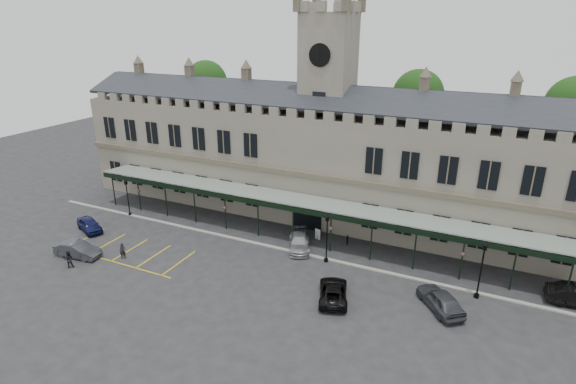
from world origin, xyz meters
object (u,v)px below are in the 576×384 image
at_px(station_building, 325,160).
at_px(clock_tower, 327,101).
at_px(sign_board, 318,234).
at_px(car_right_a, 440,300).
at_px(car_left_b, 78,250).
at_px(car_van, 333,291).
at_px(lamp_post_mid, 327,233).
at_px(car_taxi, 299,242).
at_px(lamp_post_right, 482,265).
at_px(traffic_cone, 441,308).
at_px(lamp_post_left, 127,194).
at_px(person_b, 69,259).
at_px(car_left_a, 89,225).
at_px(person_a, 123,251).

xyz_separation_m(station_building, clock_tower, (0.00, 0.09, 6.64)).
distance_m(sign_board, car_right_a, 14.91).
height_order(sign_board, car_left_b, car_left_b).
bearing_deg(clock_tower, car_van, -66.73).
xyz_separation_m(lamp_post_mid, car_taxi, (-3.36, 1.36, -2.23)).
relative_size(station_building, lamp_post_mid, 12.11).
xyz_separation_m(car_left_b, car_taxi, (18.50, 10.56, -0.04)).
distance_m(lamp_post_right, traffic_cone, 4.94).
bearing_deg(car_taxi, lamp_post_right, -29.84).
bearing_deg(lamp_post_left, sign_board, 9.38).
distance_m(traffic_cone, sign_board, 15.26).
bearing_deg(car_van, person_b, -5.97).
height_order(traffic_cone, car_left_a, car_left_a).
xyz_separation_m(station_building, lamp_post_left, (-20.06, -10.44, -3.78)).
bearing_deg(lamp_post_right, traffic_cone, -125.46).
relative_size(lamp_post_right, person_b, 3.12).
bearing_deg(car_right_a, car_left_a, -36.53).
bearing_deg(lamp_post_left, car_left_b, -74.98).
distance_m(lamp_post_right, car_van, 12.00).
relative_size(lamp_post_right, traffic_cone, 6.80).
distance_m(car_van, car_right_a, 8.35).
relative_size(car_van, person_a, 3.04).
relative_size(car_van, car_right_a, 1.01).
bearing_deg(car_taxi, station_building, 71.82).
distance_m(lamp_post_left, car_left_a, 5.40).
bearing_deg(car_right_a, clock_tower, -81.80).
bearing_deg(person_a, traffic_cone, -25.78).
xyz_separation_m(person_a, person_b, (-3.26, -3.32, 0.04)).
relative_size(sign_board, car_left_a, 0.28).
bearing_deg(traffic_cone, lamp_post_mid, 161.37).
bearing_deg(person_b, car_left_b, -103.60).
distance_m(traffic_cone, person_b, 32.56).
height_order(lamp_post_left, person_a, lamp_post_left).
bearing_deg(car_left_b, car_left_a, 30.50).
height_order(lamp_post_left, car_right_a, lamp_post_left).
relative_size(lamp_post_left, lamp_post_right, 0.88).
relative_size(lamp_post_mid, car_left_b, 1.09).
relative_size(clock_tower, car_van, 5.14).
height_order(lamp_post_left, sign_board, lamp_post_left).
relative_size(clock_tower, lamp_post_right, 4.79).
xyz_separation_m(car_taxi, person_a, (-14.30, -9.02, 0.09)).
bearing_deg(car_van, station_building, -85.89).
height_order(clock_tower, sign_board, clock_tower).
distance_m(car_taxi, person_b, 21.46).
bearing_deg(car_taxi, lamp_post_mid, -46.22).
bearing_deg(lamp_post_right, lamp_post_left, 179.08).
xyz_separation_m(clock_tower, car_right_a, (15.04, -14.00, -12.29)).
relative_size(clock_tower, person_b, 14.95).
bearing_deg(car_van, car_right_a, 176.53).
height_order(lamp_post_right, person_a, lamp_post_right).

